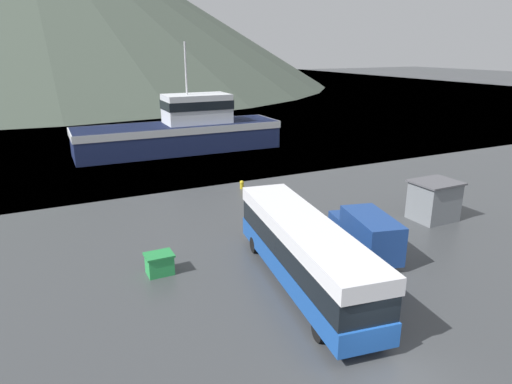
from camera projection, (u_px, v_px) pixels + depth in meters
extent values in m
plane|color=#383A3D|center=(392.00, 383.00, 15.78)|extent=(400.00, 400.00, 0.00)
plane|color=slate|center=(61.00, 85.00, 139.36)|extent=(240.00, 240.00, 0.00)
cube|color=#194799|center=(303.00, 267.00, 22.01)|extent=(4.42, 12.50, 1.00)
cube|color=black|center=(304.00, 247.00, 21.68)|extent=(4.33, 12.25, 1.15)
cube|color=silver|center=(304.00, 229.00, 21.40)|extent=(4.42, 12.50, 0.72)
cube|color=black|center=(263.00, 209.00, 27.32)|extent=(2.23, 0.41, 1.55)
cylinder|color=black|center=(255.00, 245.00, 25.73)|extent=(0.44, 0.94, 0.90)
cylinder|color=black|center=(292.00, 240.00, 26.38)|extent=(0.44, 0.94, 0.90)
cylinder|color=black|center=(319.00, 331.00, 17.94)|extent=(0.44, 0.94, 0.90)
cylinder|color=black|center=(370.00, 321.00, 18.59)|extent=(0.44, 0.94, 0.90)
cube|color=navy|center=(371.00, 235.00, 24.68)|extent=(2.90, 4.44, 2.11)
cube|color=navy|center=(349.00, 223.00, 27.54)|extent=(2.33, 2.18, 1.16)
cube|color=black|center=(355.00, 213.00, 26.45)|extent=(1.63, 0.46, 0.74)
cylinder|color=black|center=(336.00, 235.00, 27.32)|extent=(0.38, 0.73, 0.70)
cylinder|color=black|center=(363.00, 233.00, 27.68)|extent=(0.38, 0.73, 0.70)
cylinder|color=black|center=(362.00, 261.00, 23.95)|extent=(0.38, 0.73, 0.70)
cylinder|color=black|center=(392.00, 258.00, 24.31)|extent=(0.38, 0.73, 0.70)
cube|color=#19234C|center=(179.00, 138.00, 50.45)|extent=(22.29, 6.26, 3.03)
cube|color=silver|center=(178.00, 128.00, 50.10)|extent=(22.51, 6.32, 0.76)
cube|color=silver|center=(197.00, 109.00, 50.41)|extent=(7.18, 4.20, 3.14)
cube|color=black|center=(197.00, 104.00, 50.27)|extent=(7.32, 4.32, 0.94)
cylinder|color=#B2B2B7|center=(186.00, 68.00, 48.67)|extent=(0.20, 0.20, 5.50)
cube|color=green|center=(160.00, 265.00, 23.25)|extent=(1.29, 1.01, 0.99)
cube|color=#227D3C|center=(159.00, 255.00, 23.09)|extent=(1.42, 1.11, 0.11)
cube|color=slate|center=(434.00, 201.00, 30.40)|extent=(2.71, 2.27, 2.54)
cube|color=#4C4C51|center=(436.00, 182.00, 30.00)|extent=(2.98, 2.50, 0.12)
cylinder|color=#B29919|center=(242.00, 186.00, 37.39)|extent=(0.31, 0.31, 0.42)
sphere|color=#B29919|center=(242.00, 183.00, 37.30)|extent=(0.36, 0.36, 0.36)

